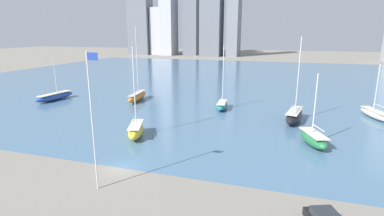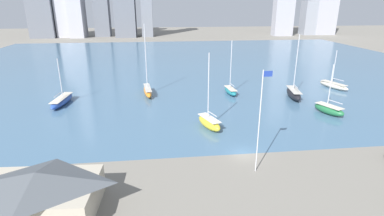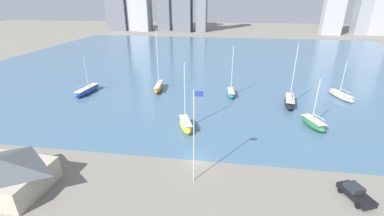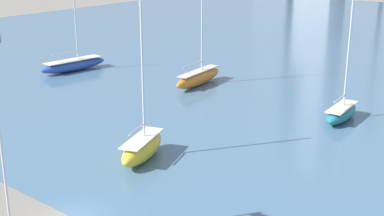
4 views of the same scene
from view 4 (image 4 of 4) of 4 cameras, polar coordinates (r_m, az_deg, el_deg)
flag_pole at (r=32.33m, az=-19.75°, el=-2.97°), size 1.24×0.14×13.82m
sailboat_orange at (r=69.14m, az=0.72°, el=3.35°), size 2.78×9.88×16.84m
sailboat_yellow at (r=46.06m, az=-5.33°, el=-4.21°), size 4.31×7.14×13.49m
sailboat_teal at (r=57.79m, az=15.65°, el=-0.43°), size 2.60×6.96×13.02m
sailboat_blue at (r=78.63m, az=-12.52°, el=4.53°), size 3.52×10.68×10.12m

